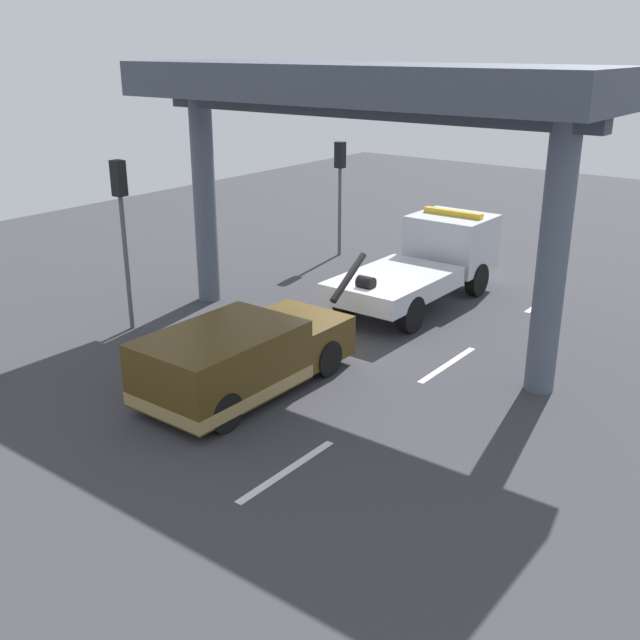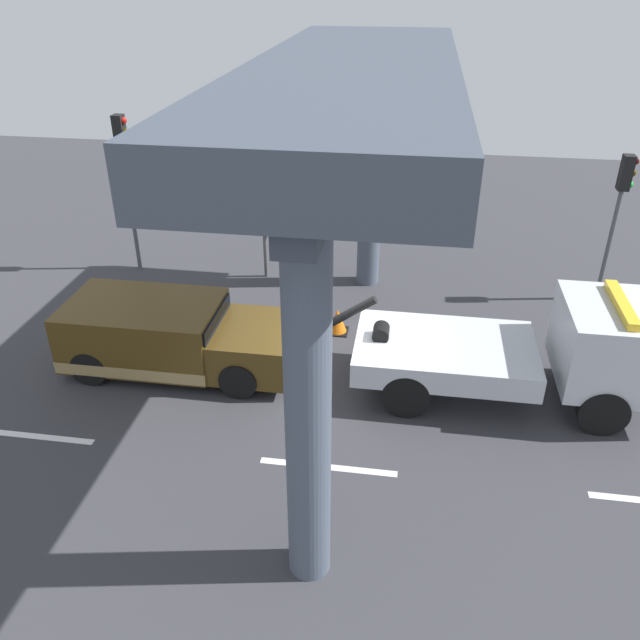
% 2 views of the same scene
% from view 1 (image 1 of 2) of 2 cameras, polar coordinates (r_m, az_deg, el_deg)
% --- Properties ---
extents(ground_plane, '(60.00, 40.00, 0.10)m').
position_cam_1_polar(ground_plane, '(19.65, 2.20, -1.47)').
color(ground_plane, '#38383D').
extents(lane_stripe_west, '(2.60, 0.16, 0.01)m').
position_cam_1_polar(lane_stripe_west, '(13.77, -2.50, -11.36)').
color(lane_stripe_west, silver).
rests_on(lane_stripe_west, ground).
extents(lane_stripe_mid, '(2.60, 0.16, 0.01)m').
position_cam_1_polar(lane_stripe_mid, '(18.24, 9.68, -3.35)').
color(lane_stripe_mid, silver).
rests_on(lane_stripe_mid, ground).
extents(lane_stripe_east, '(2.60, 0.16, 0.01)m').
position_cam_1_polar(lane_stripe_east, '(23.41, 16.68, 1.42)').
color(lane_stripe_east, silver).
rests_on(lane_stripe_east, ground).
extents(tow_truck_white, '(7.25, 2.43, 2.46)m').
position_cam_1_polar(tow_truck_white, '(22.52, 8.24, 4.54)').
color(tow_truck_white, silver).
rests_on(tow_truck_white, ground).
extents(towed_van_green, '(5.20, 2.23, 1.58)m').
position_cam_1_polar(towed_van_green, '(16.41, -6.09, -2.97)').
color(towed_van_green, '#4C3814').
rests_on(towed_van_green, ground).
extents(overpass_structure, '(3.60, 12.32, 6.81)m').
position_cam_1_polar(overpass_structure, '(18.32, 2.51, 16.35)').
color(overpass_structure, '#4C5666').
rests_on(overpass_structure, ground).
extents(traffic_light_far, '(0.39, 0.32, 4.49)m').
position_cam_1_polar(traffic_light_far, '(20.02, -14.82, 8.20)').
color(traffic_light_far, '#515456').
rests_on(traffic_light_far, ground).
extents(traffic_light_mid, '(0.39, 0.32, 4.04)m').
position_cam_1_polar(traffic_light_mid, '(26.85, 1.55, 11.10)').
color(traffic_light_mid, '#515456').
rests_on(traffic_light_mid, ground).
extents(traffic_cone_orange, '(0.54, 0.54, 0.65)m').
position_cam_1_polar(traffic_cone_orange, '(20.40, -3.40, 0.40)').
color(traffic_cone_orange, orange).
rests_on(traffic_cone_orange, ground).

